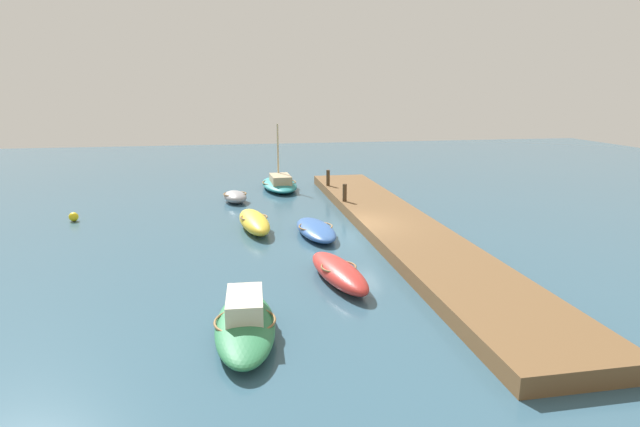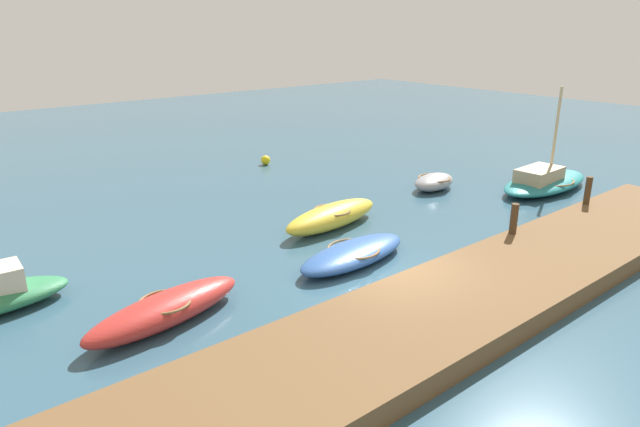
# 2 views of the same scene
# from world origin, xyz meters

# --- Properties ---
(ground_plane) EXTENTS (84.00, 84.00, 0.00)m
(ground_plane) POSITION_xyz_m (0.00, 0.00, 0.00)
(ground_plane) COLOR #33566B
(dock_platform) EXTENTS (27.23, 3.63, 0.57)m
(dock_platform) POSITION_xyz_m (0.00, -2.22, 0.28)
(dock_platform) COLOR brown
(dock_platform) RESTS_ON ground_plane
(dinghy_grey) EXTENTS (2.57, 1.76, 0.68)m
(dinghy_grey) POSITION_xyz_m (8.23, 5.42, 0.35)
(dinghy_grey) COLOR #939399
(dinghy_grey) RESTS_ON ground_plane
(rowboat_red) EXTENTS (4.49, 1.98, 0.76)m
(rowboat_red) POSITION_xyz_m (-5.89, 2.02, 0.38)
(rowboat_red) COLOR #B72D28
(rowboat_red) RESTS_ON ground_plane
(rowboat_blue) EXTENTS (4.33, 1.93, 0.59)m
(rowboat_blue) POSITION_xyz_m (0.13, 1.81, 0.30)
(rowboat_blue) COLOR #2D569E
(rowboat_blue) RESTS_ON ground_plane
(rowboat_yellow) EXTENTS (4.54, 1.83, 0.84)m
(rowboat_yellow) POSITION_xyz_m (1.66, 4.61, 0.42)
(rowboat_yellow) COLOR gold
(rowboat_yellow) RESTS_ON ground_plane
(sailboat_teal) EXTENTS (5.69, 2.52, 4.43)m
(sailboat_teal) POSITION_xyz_m (11.90, 2.32, 0.40)
(sailboat_teal) COLOR teal
(sailboat_teal) RESTS_ON ground_plane
(mooring_post_west) EXTENTS (0.24, 0.24, 0.99)m
(mooring_post_west) POSITION_xyz_m (4.78, -0.65, 1.06)
(mooring_post_west) COLOR #47331E
(mooring_post_west) RESTS_ON dock_platform
(mooring_post_mid_west) EXTENTS (0.23, 0.23, 1.04)m
(mooring_post_mid_west) POSITION_xyz_m (9.61, -0.65, 1.09)
(mooring_post_mid_west) COLOR #47331E
(mooring_post_mid_west) RESTS_ON dock_platform
(marker_buoy) EXTENTS (0.48, 0.48, 0.48)m
(marker_buoy) POSITION_xyz_m (5.05, 13.83, 0.24)
(marker_buoy) COLOR yellow
(marker_buoy) RESTS_ON ground_plane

